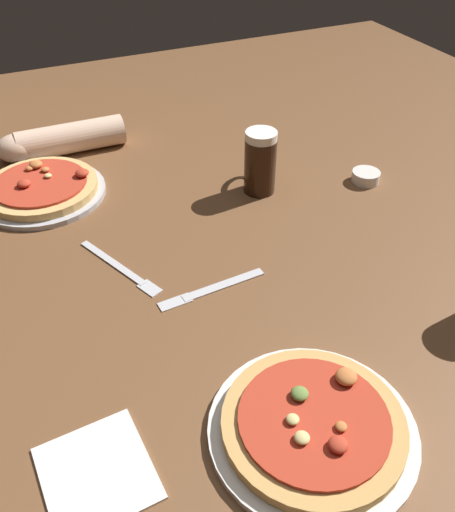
{
  "coord_description": "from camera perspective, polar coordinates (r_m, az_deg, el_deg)",
  "views": [
    {
      "loc": [
        -0.33,
        -0.73,
        0.66
      ],
      "look_at": [
        0.0,
        0.0,
        0.02
      ],
      "focal_mm": 38.45,
      "sensor_mm": 36.0,
      "label": 1
    }
  ],
  "objects": [
    {
      "name": "pizza_plate_near",
      "position": [
        0.79,
        8.89,
        -17.07
      ],
      "size": [
        0.29,
        0.29,
        0.05
      ],
      "color": "silver",
      "rests_on": "ground_plane"
    },
    {
      "name": "beer_mug_dark",
      "position": [
        1.22,
        3.41,
        9.78
      ],
      "size": [
        0.08,
        0.12,
        0.14
      ],
      "color": "black",
      "rests_on": "ground_plane"
    },
    {
      "name": "fork_left",
      "position": [
        1.05,
        -11.05,
        -1.19
      ],
      "size": [
        0.1,
        0.21,
        0.01
      ],
      "color": "silver",
      "rests_on": "ground_plane"
    },
    {
      "name": "pizza_plate_far",
      "position": [
        1.3,
        -18.78,
        6.64
      ],
      "size": [
        0.28,
        0.28,
        0.05
      ],
      "color": "#B2B2B7",
      "rests_on": "ground_plane"
    },
    {
      "name": "diner_arm",
      "position": [
        1.45,
        -17.32,
        11.4
      ],
      "size": [
        0.31,
        0.08,
        0.07
      ],
      "color": "beige",
      "rests_on": "ground_plane"
    },
    {
      "name": "napkin_folded",
      "position": [
        0.78,
        -13.45,
        -21.03
      ],
      "size": [
        0.15,
        0.16,
        0.01
      ],
      "primitive_type": "cube",
      "rotation": [
        0.0,
        0.0,
        0.07
      ],
      "color": "white",
      "rests_on": "ground_plane"
    },
    {
      "name": "ground_plane",
      "position": [
        1.05,
        -0.0,
        -1.49
      ],
      "size": [
        2.4,
        2.4,
        0.03
      ],
      "primitive_type": "cube",
      "color": "brown"
    },
    {
      "name": "ramekin_sauce",
      "position": [
        1.32,
        14.18,
        8.01
      ],
      "size": [
        0.06,
        0.06,
        0.03
      ],
      "primitive_type": "cylinder",
      "color": "silver",
      "rests_on": "ground_plane"
    },
    {
      "name": "knife_right",
      "position": [
        0.98,
        -1.66,
        -3.39
      ],
      "size": [
        0.21,
        0.03,
        0.01
      ],
      "color": "silver",
      "rests_on": "ground_plane"
    }
  ]
}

